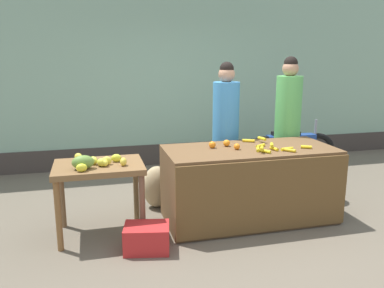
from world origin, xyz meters
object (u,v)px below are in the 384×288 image
produce_crate (147,238)px  parked_motorcycle (290,150)px  vendor_woman_blue_shirt (226,132)px  produce_sack (157,187)px  vendor_woman_green_shirt (287,127)px

produce_crate → parked_motorcycle: bearing=37.3°
vendor_woman_blue_shirt → parked_motorcycle: bearing=30.0°
vendor_woman_blue_shirt → parked_motorcycle: vendor_woman_blue_shirt is taller
vendor_woman_blue_shirt → produce_sack: vendor_woman_blue_shirt is taller
vendor_woman_blue_shirt → parked_motorcycle: (1.39, 0.80, -0.51)m
vendor_woman_blue_shirt → vendor_woman_green_shirt: vendor_woman_green_shirt is taller
parked_motorcycle → produce_crate: (-2.60, -1.98, -0.27)m
vendor_woman_blue_shirt → produce_sack: bearing=-175.4°
parked_motorcycle → produce_sack: (-2.31, -0.88, -0.13)m
vendor_woman_blue_shirt → vendor_woman_green_shirt: bearing=-3.1°
produce_crate → produce_sack: bearing=75.3°
vendor_woman_green_shirt → parked_motorcycle: size_ratio=1.17×
produce_sack → parked_motorcycle: bearing=20.8°
parked_motorcycle → produce_sack: 2.48m
vendor_woman_blue_shirt → produce_crate: vendor_woman_blue_shirt is taller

